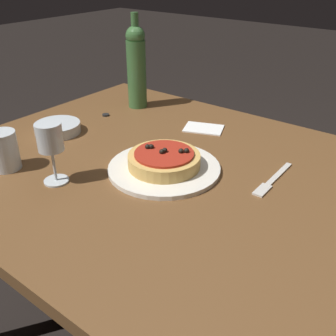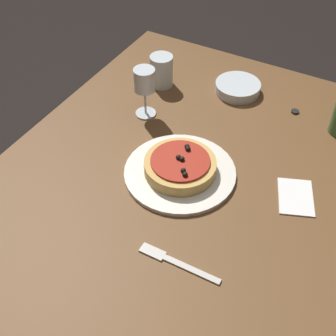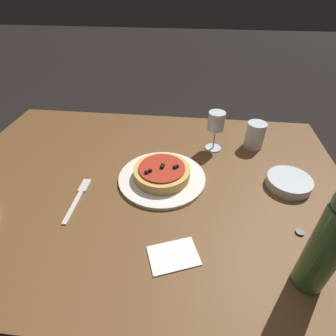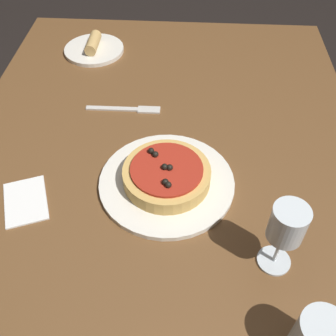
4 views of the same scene
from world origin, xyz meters
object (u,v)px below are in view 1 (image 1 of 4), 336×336
at_px(wine_glass, 50,140).
at_px(dining_table, 186,201).
at_px(side_bowl, 58,128).
at_px(pizza, 164,160).
at_px(fork, 272,181).
at_px(bottle_cap, 106,115).
at_px(dinner_plate, 164,168).
at_px(wine_bottle, 136,65).
at_px(water_cup, 4,151).

bearing_deg(wine_glass, dining_table, 44.01).
relative_size(dining_table, side_bowl, 9.50).
height_order(pizza, wine_glass, wine_glass).
xyz_separation_m(side_bowl, fork, (0.67, 0.13, -0.01)).
bearing_deg(bottle_cap, dining_table, -19.39).
height_order(dinner_plate, wine_glass, wine_glass).
distance_m(dining_table, wine_bottle, 0.59).
xyz_separation_m(water_cup, bottle_cap, (-0.07, 0.43, -0.05)).
bearing_deg(wine_glass, fork, 37.55).
bearing_deg(side_bowl, wine_glass, -39.30).
bearing_deg(water_cup, pizza, 36.16).
height_order(wine_glass, wine_bottle, wine_bottle).
bearing_deg(pizza, wine_glass, -130.01).
bearing_deg(dinner_plate, water_cup, -143.85).
distance_m(water_cup, bottle_cap, 0.44).
bearing_deg(dining_table, fork, 27.50).
height_order(pizza, side_bowl, pizza).
bearing_deg(water_cup, fork, 31.77).
height_order(dining_table, wine_bottle, wine_bottle).
bearing_deg(pizza, dining_table, 17.18).
distance_m(dining_table, bottle_cap, 0.50).
relative_size(wine_bottle, fork, 1.67).
relative_size(dinner_plate, fork, 1.50).
bearing_deg(pizza, bottle_cap, 155.70).
bearing_deg(dining_table, wine_glass, -135.99).
distance_m(fork, bottle_cap, 0.66).
distance_m(pizza, wine_bottle, 0.52).
height_order(water_cup, fork, water_cup).
relative_size(pizza, water_cup, 1.82).
xyz_separation_m(wine_bottle, water_cup, (0.04, -0.57, -0.10)).
bearing_deg(side_bowl, dining_table, 3.84).
distance_m(pizza, fork, 0.28).
bearing_deg(water_cup, dining_table, 33.68).
height_order(pizza, bottle_cap, pizza).
bearing_deg(pizza, dinner_plate, -72.77).
bearing_deg(fork, wine_glass, -52.96).
bearing_deg(fork, dining_table, -63.00).
distance_m(pizza, bottle_cap, 0.45).
bearing_deg(wine_glass, side_bowl, 140.70).
xyz_separation_m(pizza, bottle_cap, (-0.41, 0.18, -0.03)).
bearing_deg(side_bowl, fork, 11.06).
distance_m(dining_table, fork, 0.23).
relative_size(pizza, wine_glass, 1.21).
distance_m(dining_table, pizza, 0.13).
xyz_separation_m(dining_table, wine_bottle, (-0.44, 0.31, 0.24)).
relative_size(dinner_plate, water_cup, 2.84).
bearing_deg(wine_bottle, pizza, -40.57).
height_order(side_bowl, bottle_cap, side_bowl).
xyz_separation_m(wine_bottle, bottle_cap, (-0.03, -0.14, -0.15)).
bearing_deg(wine_glass, wine_bottle, 110.67).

